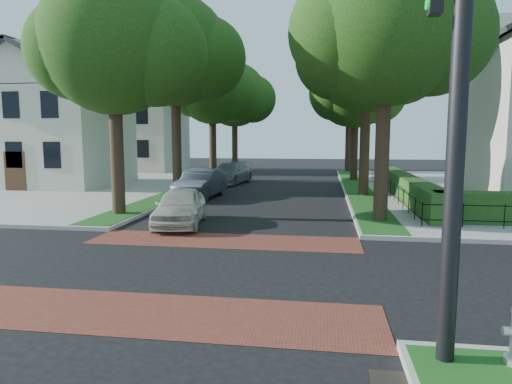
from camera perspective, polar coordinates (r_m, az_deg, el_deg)
ground at (r=12.37m, az=-7.23°, el=-9.40°), size 120.00×120.00×0.00m
sidewalk_nw at (r=38.14m, az=-28.18°, el=1.04°), size 30.00×30.00×0.15m
crosswalk_far at (r=15.37m, az=-3.99°, el=-6.09°), size 9.00×2.20×0.01m
crosswalk_near at (r=9.49m, az=-12.64°, el=-14.64°), size 9.00×2.20×0.01m
storm_drain at (r=7.37m, az=16.75°, el=-21.45°), size 0.65×0.45×0.01m
grass_strip_ne at (r=30.77m, az=12.45°, el=0.63°), size 1.60×29.80×0.02m
grass_strip_nw at (r=31.89m, az=-7.30°, el=0.96°), size 1.60×29.80×0.02m
tree_right_near at (r=19.25m, az=16.22°, el=19.17°), size 7.75×6.67×10.66m
tree_right_mid at (r=27.14m, az=13.93°, el=16.35°), size 8.25×7.09×11.22m
tree_right_far at (r=35.88m, az=12.50°, el=12.31°), size 7.25×6.23×9.74m
tree_right_back at (r=44.86m, az=11.72°, el=11.69°), size 7.50×6.45×10.20m
tree_left_near at (r=20.90m, az=-16.90°, el=17.14°), size 7.50×6.45×10.20m
tree_left_mid at (r=28.44m, az=-9.75°, el=16.74°), size 8.00×6.88×11.48m
tree_left_far at (r=36.85m, az=-5.26°, el=12.63°), size 7.00×6.02×9.86m
tree_left_back at (r=45.65m, az=-2.51°, el=11.92°), size 7.75×6.66×10.44m
hedge_main_road at (r=26.92m, az=17.96°, el=0.83°), size 1.00×18.00×1.20m
fence_main_road at (r=26.82m, az=16.26°, el=0.55°), size 0.06×18.00×0.90m
house_left_near at (r=34.91m, az=-24.30°, el=8.94°), size 10.00×9.00×10.14m
house_left_far at (r=47.31m, az=-15.02°, el=8.64°), size 10.00×9.00×10.14m
traffic_signal at (r=7.29m, az=22.18°, el=16.20°), size 2.17×2.00×8.00m
parked_car_front at (r=18.12m, az=-9.47°, el=-1.80°), size 2.37×4.55×1.48m
parked_car_middle at (r=25.88m, az=-6.91°, el=1.03°), size 2.05×5.04×1.63m
parked_car_rear at (r=33.56m, az=-3.32°, el=2.36°), size 3.01×5.64×1.55m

